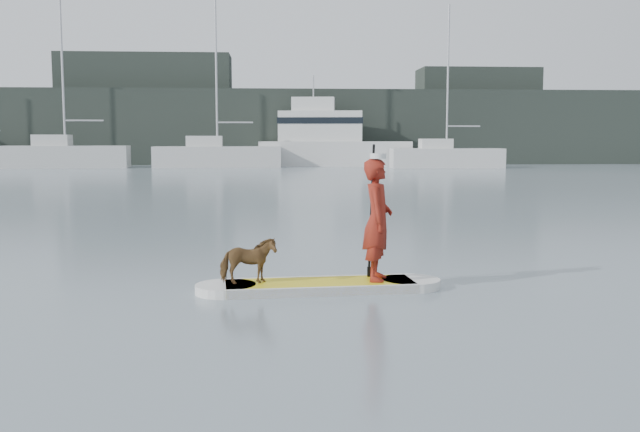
{
  "coord_description": "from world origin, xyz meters",
  "views": [
    {
      "loc": [
        0.49,
        -6.72,
        2.01
      ],
      "look_at": [
        1.11,
        2.61,
        1.0
      ],
      "focal_mm": 40.0,
      "sensor_mm": 36.0,
      "label": 1
    }
  ],
  "objects": [
    {
      "name": "ground",
      "position": [
        0.0,
        0.0,
        0.0
      ],
      "size": [
        140.0,
        140.0,
        0.0
      ],
      "primitive_type": "plane",
      "color": "slate",
      "rests_on": "ground"
    },
    {
      "name": "paddleboard",
      "position": [
        1.11,
        2.61,
        0.06
      ],
      "size": [
        3.29,
        1.0,
        0.12
      ],
      "rotation": [
        0.0,
        0.0,
        0.08
      ],
      "color": "yellow",
      "rests_on": "ground"
    },
    {
      "name": "paddler",
      "position": [
        1.88,
        2.67,
        0.94
      ],
      "size": [
        0.5,
        0.66,
        1.63
      ],
      "primitive_type": "imported",
      "rotation": [
        0.0,
        0.0,
        1.37
      ],
      "color": "maroon",
      "rests_on": "paddleboard"
    },
    {
      "name": "white_cap",
      "position": [
        1.88,
        2.67,
        1.79
      ],
      "size": [
        0.22,
        0.22,
        0.07
      ],
      "primitive_type": "cylinder",
      "color": "silver",
      "rests_on": "paddler"
    },
    {
      "name": "dog",
      "position": [
        0.16,
        2.53,
        0.43
      ],
      "size": [
        0.77,
        0.44,
        0.61
      ],
      "primitive_type": "imported",
      "rotation": [
        0.0,
        0.0,
        1.74
      ],
      "color": "brown",
      "rests_on": "paddleboard"
    },
    {
      "name": "paddle",
      "position": [
        1.83,
        2.9,
        0.8
      ],
      "size": [
        0.1,
        0.3,
        2.0
      ],
      "rotation": [
        0.0,
        0.0,
        0.08
      ],
      "color": "black",
      "rests_on": "ground"
    },
    {
      "name": "sailboat_c",
      "position": [
        -14.29,
        45.07,
        0.93
      ],
      "size": [
        8.91,
        3.62,
        12.5
      ],
      "rotation": [
        0.0,
        0.0,
        0.08
      ],
      "color": "silver",
      "rests_on": "ground"
    },
    {
      "name": "sailboat_d",
      "position": [
        -3.59,
        45.32,
        0.95
      ],
      "size": [
        9.14,
        3.12,
        13.34
      ],
      "rotation": [
        0.0,
        0.0,
        0.04
      ],
      "color": "silver",
      "rests_on": "ground"
    },
    {
      "name": "sailboat_e",
      "position": [
        12.75,
        43.41,
        0.81
      ],
      "size": [
        7.96,
        2.93,
        11.38
      ],
      "rotation": [
        0.0,
        0.0,
        -0.05
      ],
      "color": "silver",
      "rests_on": "ground"
    },
    {
      "name": "motor_yacht_a",
      "position": [
        4.75,
        47.4,
        1.91
      ],
      "size": [
        11.69,
        4.86,
        6.81
      ],
      "rotation": [
        0.0,
        0.0,
        -0.12
      ],
      "color": "silver",
      "rests_on": "ground"
    },
    {
      "name": "shore_mass",
      "position": [
        0.0,
        53.0,
        3.0
      ],
      "size": [
        90.0,
        6.0,
        6.0
      ],
      "primitive_type": "cube",
      "color": "black",
      "rests_on": "ground"
    },
    {
      "name": "shore_building_west",
      "position": [
        -10.0,
        54.0,
        4.5
      ],
      "size": [
        14.0,
        4.0,
        9.0
      ],
      "primitive_type": "cube",
      "color": "black",
      "rests_on": "ground"
    },
    {
      "name": "shore_building_east",
      "position": [
        18.0,
        54.0,
        4.0
      ],
      "size": [
        10.0,
        4.0,
        8.0
      ],
      "primitive_type": "cube",
      "color": "black",
      "rests_on": "ground"
    }
  ]
}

